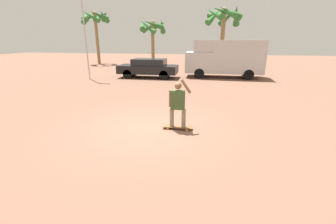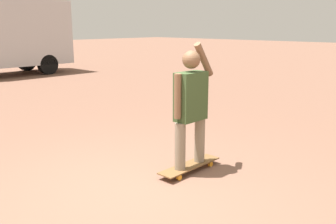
{
  "view_description": "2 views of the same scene",
  "coord_description": "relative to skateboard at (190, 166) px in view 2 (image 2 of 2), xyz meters",
  "views": [
    {
      "loc": [
        1.87,
        -6.94,
        2.88
      ],
      "look_at": [
        0.58,
        0.14,
        0.55
      ],
      "focal_mm": 24.0,
      "sensor_mm": 36.0,
      "label": 1
    },
    {
      "loc": [
        -2.68,
        -2.99,
        1.91
      ],
      "look_at": [
        1.03,
        0.53,
        0.72
      ],
      "focal_mm": 40.0,
      "sensor_mm": 36.0,
      "label": 2
    }
  ],
  "objects": [
    {
      "name": "ground_plane",
      "position": [
        -0.93,
        -0.03,
        -0.07
      ],
      "size": [
        80.0,
        80.0,
        0.0
      ],
      "primitive_type": "plane",
      "color": "brown"
    },
    {
      "name": "skateboard",
      "position": [
        0.0,
        0.0,
        0.0
      ],
      "size": [
        1.0,
        0.24,
        0.09
      ],
      "color": "brown",
      "rests_on": "ground_plane"
    },
    {
      "name": "person_skateboarder",
      "position": [
        -0.0,
        -0.0,
        0.87
      ],
      "size": [
        0.73,
        0.23,
        1.61
      ],
      "color": "gray",
      "rests_on": "skateboard"
    }
  ]
}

